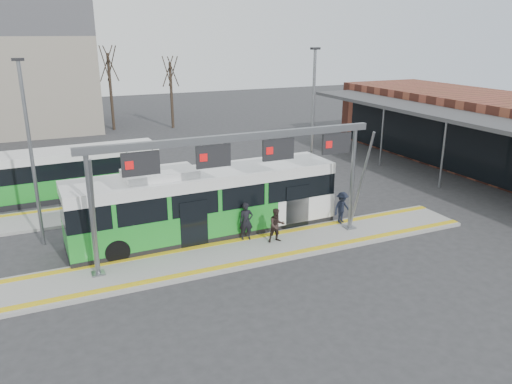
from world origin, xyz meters
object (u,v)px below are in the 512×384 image
(passenger_b, at_px, (277,225))
(passenger_c, at_px, (342,208))
(hero_bus, at_px, (205,204))
(passenger_a, at_px, (246,221))
(gantry, at_px, (240,158))

(passenger_b, height_order, passenger_c, passenger_c)
(passenger_b, xyz_separation_m, passenger_c, (4.06, 0.78, 0.01))
(hero_bus, xyz_separation_m, passenger_b, (2.61, -2.42, -0.66))
(passenger_a, bearing_deg, passenger_c, 9.92)
(gantry, distance_m, hero_bus, 3.72)
(passenger_a, bearing_deg, hero_bus, 142.45)
(hero_bus, bearing_deg, passenger_c, -15.40)
(passenger_a, height_order, passenger_b, passenger_a)
(passenger_a, xyz_separation_m, passenger_c, (5.23, -0.04, -0.07))
(gantry, relative_size, passenger_c, 7.97)
(passenger_a, bearing_deg, passenger_b, -24.72)
(gantry, height_order, hero_bus, gantry)
(gantry, xyz_separation_m, passenger_c, (5.87, 0.80, -3.33))
(passenger_a, distance_m, passenger_c, 5.23)
(passenger_c, bearing_deg, passenger_b, 176.69)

